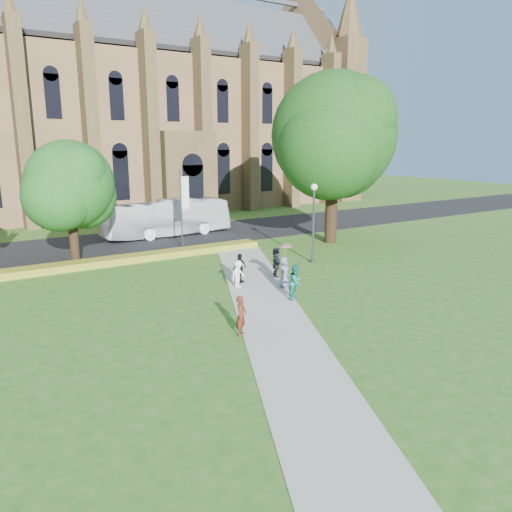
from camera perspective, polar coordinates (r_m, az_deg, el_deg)
ground at (r=24.35m, az=2.38°, el=-6.00°), size 160.00×160.00×0.00m
road at (r=41.77m, az=-13.62°, el=1.68°), size 160.00×10.00×0.02m
footpath at (r=25.12m, az=1.06°, el=-5.34°), size 15.58×28.54×0.04m
flower_hedge at (r=34.79m, az=-13.00°, el=-0.14°), size 18.00×1.40×0.45m
cathedral at (r=63.20m, az=-11.59°, el=17.30°), size 52.60×18.25×28.00m
streetlamp at (r=33.08m, az=6.60°, el=4.85°), size 0.44×0.44×5.24m
large_tree at (r=39.76m, az=8.88°, el=13.46°), size 9.60×9.60×13.20m
street_tree_1 at (r=34.19m, az=-20.55°, el=7.64°), size 5.60×5.60×8.05m
banner_pole_0 at (r=37.60m, az=-8.39°, el=5.91°), size 0.70×0.10×6.00m
tour_coach at (r=43.18m, az=-10.10°, el=4.30°), size 11.18×3.10×3.08m
pedestrian_0 at (r=20.78m, az=-1.71°, el=-6.81°), size 0.73×0.69×1.67m
pedestrian_1 at (r=25.44m, az=4.57°, el=-2.99°), size 1.09×1.01×1.79m
pedestrian_2 at (r=27.35m, az=-2.05°, el=-2.09°), size 1.12×0.85×1.54m
pedestrian_3 at (r=28.34m, az=-1.90°, el=-1.40°), size 1.06×0.65×1.69m
pedestrian_4 at (r=27.47m, az=3.21°, el=-1.84°), size 1.00×0.93×1.72m
pedestrian_5 at (r=29.67m, az=2.34°, el=-0.68°), size 1.19×1.69×1.75m
parasol at (r=27.38m, az=3.42°, el=0.59°), size 0.72×0.72×0.59m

